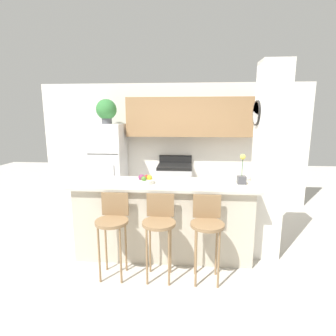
{
  "coord_description": "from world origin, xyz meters",
  "views": [
    {
      "loc": [
        0.32,
        -3.34,
        1.87
      ],
      "look_at": [
        0.0,
        0.77,
        1.06
      ],
      "focal_mm": 28.0,
      "sensor_mm": 36.0,
      "label": 1
    }
  ],
  "objects_px": {
    "orchid_vase": "(242,175)",
    "bar_stool_right": "(207,225)",
    "potted_plant_on_fridge": "(106,110)",
    "bar_stool_mid": "(159,224)",
    "refrigerator": "(109,167)",
    "bar_stool_left": "(113,222)",
    "stove_range": "(175,187)",
    "fruit_bowl": "(145,180)"
  },
  "relations": [
    {
      "from": "refrigerator",
      "to": "bar_stool_mid",
      "type": "distance_m",
      "value": 2.69
    },
    {
      "from": "bar_stool_right",
      "to": "fruit_bowl",
      "type": "height_order",
      "value": "fruit_bowl"
    },
    {
      "from": "bar_stool_right",
      "to": "fruit_bowl",
      "type": "xyz_separation_m",
      "value": [
        -0.78,
        0.5,
        0.39
      ]
    },
    {
      "from": "bar_stool_left",
      "to": "potted_plant_on_fridge",
      "type": "xyz_separation_m",
      "value": [
        -0.75,
        2.35,
        1.33
      ]
    },
    {
      "from": "bar_stool_mid",
      "to": "orchid_vase",
      "type": "xyz_separation_m",
      "value": [
        1.02,
        0.57,
        0.47
      ]
    },
    {
      "from": "refrigerator",
      "to": "bar_stool_mid",
      "type": "xyz_separation_m",
      "value": [
        1.3,
        -2.35,
        -0.2
      ]
    },
    {
      "from": "refrigerator",
      "to": "stove_range",
      "type": "bearing_deg",
      "value": 2.32
    },
    {
      "from": "fruit_bowl",
      "to": "refrigerator",
      "type": "bearing_deg",
      "value": 119.79
    },
    {
      "from": "stove_range",
      "to": "orchid_vase",
      "type": "xyz_separation_m",
      "value": [
        0.96,
        -1.84,
        0.67
      ]
    },
    {
      "from": "orchid_vase",
      "to": "fruit_bowl",
      "type": "bearing_deg",
      "value": -176.77
    },
    {
      "from": "refrigerator",
      "to": "bar_stool_mid",
      "type": "height_order",
      "value": "refrigerator"
    },
    {
      "from": "orchid_vase",
      "to": "bar_stool_right",
      "type": "bearing_deg",
      "value": -129.81
    },
    {
      "from": "refrigerator",
      "to": "bar_stool_left",
      "type": "height_order",
      "value": "refrigerator"
    },
    {
      "from": "fruit_bowl",
      "to": "orchid_vase",
      "type": "bearing_deg",
      "value": 3.23
    },
    {
      "from": "refrigerator",
      "to": "orchid_vase",
      "type": "distance_m",
      "value": 2.93
    },
    {
      "from": "bar_stool_mid",
      "to": "refrigerator",
      "type": "bearing_deg",
      "value": 118.91
    },
    {
      "from": "bar_stool_left",
      "to": "bar_stool_mid",
      "type": "xyz_separation_m",
      "value": [
        0.54,
        0.0,
        0.0
      ]
    },
    {
      "from": "stove_range",
      "to": "refrigerator",
      "type": "bearing_deg",
      "value": -177.68
    },
    {
      "from": "bar_stool_left",
      "to": "orchid_vase",
      "type": "height_order",
      "value": "orchid_vase"
    },
    {
      "from": "bar_stool_mid",
      "to": "bar_stool_right",
      "type": "xyz_separation_m",
      "value": [
        0.54,
        0.0,
        0.0
      ]
    },
    {
      "from": "stove_range",
      "to": "bar_stool_right",
      "type": "xyz_separation_m",
      "value": [
        0.49,
        -2.4,
        0.21
      ]
    },
    {
      "from": "bar_stool_left",
      "to": "orchid_vase",
      "type": "xyz_separation_m",
      "value": [
        1.56,
        0.57,
        0.47
      ]
    },
    {
      "from": "potted_plant_on_fridge",
      "to": "bar_stool_mid",
      "type": "bearing_deg",
      "value": -61.09
    },
    {
      "from": "bar_stool_right",
      "to": "fruit_bowl",
      "type": "relative_size",
      "value": 4.25
    },
    {
      "from": "bar_stool_left",
      "to": "stove_range",
      "type": "bearing_deg",
      "value": 76.01
    },
    {
      "from": "bar_stool_right",
      "to": "orchid_vase",
      "type": "bearing_deg",
      "value": 50.19
    },
    {
      "from": "bar_stool_right",
      "to": "bar_stool_mid",
      "type": "bearing_deg",
      "value": 180.0
    },
    {
      "from": "bar_stool_mid",
      "to": "bar_stool_left",
      "type": "bearing_deg",
      "value": 180.0
    },
    {
      "from": "bar_stool_mid",
      "to": "orchid_vase",
      "type": "height_order",
      "value": "orchid_vase"
    },
    {
      "from": "bar_stool_left",
      "to": "potted_plant_on_fridge",
      "type": "distance_m",
      "value": 2.8
    },
    {
      "from": "potted_plant_on_fridge",
      "to": "orchid_vase",
      "type": "height_order",
      "value": "potted_plant_on_fridge"
    },
    {
      "from": "stove_range",
      "to": "orchid_vase",
      "type": "bearing_deg",
      "value": -62.29
    },
    {
      "from": "refrigerator",
      "to": "bar_stool_right",
      "type": "distance_m",
      "value": 2.99
    },
    {
      "from": "refrigerator",
      "to": "stove_range",
      "type": "distance_m",
      "value": 1.41
    },
    {
      "from": "stove_range",
      "to": "bar_stool_mid",
      "type": "bearing_deg",
      "value": -91.28
    },
    {
      "from": "bar_stool_mid",
      "to": "fruit_bowl",
      "type": "height_order",
      "value": "fruit_bowl"
    },
    {
      "from": "refrigerator",
      "to": "orchid_vase",
      "type": "xyz_separation_m",
      "value": [
        2.31,
        -1.78,
        0.27
      ]
    },
    {
      "from": "bar_stool_right",
      "to": "orchid_vase",
      "type": "distance_m",
      "value": 0.87
    },
    {
      "from": "bar_stool_right",
      "to": "fruit_bowl",
      "type": "bearing_deg",
      "value": 147.59
    },
    {
      "from": "bar_stool_right",
      "to": "orchid_vase",
      "type": "height_order",
      "value": "orchid_vase"
    },
    {
      "from": "stove_range",
      "to": "bar_stool_mid",
      "type": "height_order",
      "value": "stove_range"
    },
    {
      "from": "bar_stool_left",
      "to": "refrigerator",
      "type": "bearing_deg",
      "value": 107.76
    }
  ]
}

